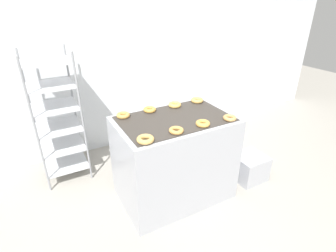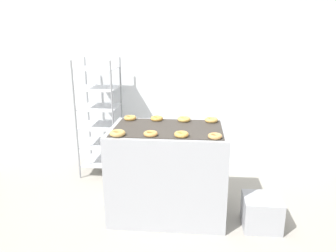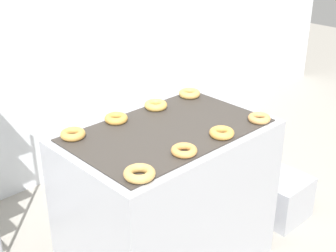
% 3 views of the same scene
% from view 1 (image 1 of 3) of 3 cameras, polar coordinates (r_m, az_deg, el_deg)
% --- Properties ---
extents(ground_plane, '(14.00, 14.00, 0.00)m').
position_cam_1_polar(ground_plane, '(2.83, 8.27, -21.79)').
color(ground_plane, '#9E998E').
extents(wall_back, '(8.00, 0.05, 2.80)m').
position_cam_1_polar(wall_back, '(3.85, -9.92, 15.60)').
color(wall_back, silver).
rests_on(wall_back, ground_plane).
extents(fryer_machine, '(1.21, 0.78, 0.98)m').
position_cam_1_polar(fryer_machine, '(2.91, 1.43, -7.13)').
color(fryer_machine, '#A8AAB2').
rests_on(fryer_machine, ground_plane).
extents(baking_rack_cart, '(0.52, 0.53, 1.59)m').
position_cam_1_polar(baking_rack_cart, '(3.38, -23.03, 1.79)').
color(baking_rack_cart, gray).
rests_on(baking_rack_cart, ground_plane).
extents(glaze_bin, '(0.38, 0.36, 0.33)m').
position_cam_1_polar(glaze_bin, '(3.49, 17.21, -8.55)').
color(glaze_bin, '#A8AAB2').
rests_on(glaze_bin, ground_plane).
extents(donut_near_left, '(0.15, 0.15, 0.04)m').
position_cam_1_polar(donut_near_left, '(2.24, -4.95, -2.90)').
color(donut_near_left, tan).
rests_on(donut_near_left, fryer_machine).
extents(donut_near_midleft, '(0.14, 0.14, 0.04)m').
position_cam_1_polar(donut_near_midleft, '(2.39, 1.82, -0.95)').
color(donut_near_midleft, '#D5944B').
rests_on(donut_near_midleft, fryer_machine).
extents(donut_near_midright, '(0.14, 0.14, 0.04)m').
position_cam_1_polar(donut_near_midright, '(2.53, 7.59, 0.56)').
color(donut_near_midright, gold).
rests_on(donut_near_midright, fryer_machine).
extents(donut_near_right, '(0.13, 0.13, 0.04)m').
position_cam_1_polar(donut_near_right, '(2.70, 13.29, 1.75)').
color(donut_near_right, tan).
rests_on(donut_near_right, fryer_machine).
extents(donut_far_left, '(0.14, 0.14, 0.04)m').
position_cam_1_polar(donut_far_left, '(2.73, -9.73, 2.34)').
color(donut_far_left, gold).
rests_on(donut_far_left, fryer_machine).
extents(donut_far_midleft, '(0.14, 0.14, 0.04)m').
position_cam_1_polar(donut_far_midleft, '(2.83, -4.01, 3.60)').
color(donut_far_midleft, gold).
rests_on(donut_far_midleft, fryer_machine).
extents(donut_far_midright, '(0.14, 0.14, 0.05)m').
position_cam_1_polar(donut_far_midright, '(2.95, 1.48, 4.66)').
color(donut_far_midright, gold).
rests_on(donut_far_midright, fryer_machine).
extents(donut_far_right, '(0.14, 0.14, 0.04)m').
position_cam_1_polar(donut_far_right, '(3.10, 6.36, 5.59)').
color(donut_far_right, tan).
rests_on(donut_far_right, fryer_machine).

